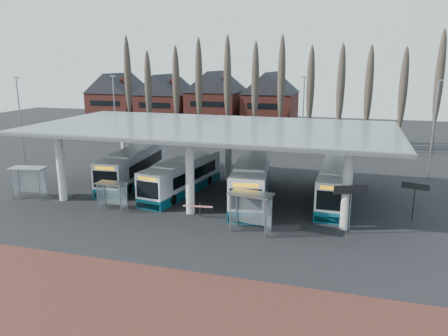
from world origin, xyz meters
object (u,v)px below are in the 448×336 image
(shelter_0, at_px, (29,175))
(bus_0, at_px, (133,167))
(bus_1, at_px, (183,177))
(shelter_1, at_px, (113,190))
(shelter_2, at_px, (252,203))
(bus_3, at_px, (336,184))
(bus_2, at_px, (252,180))

(shelter_0, bearing_deg, bus_0, 38.26)
(bus_1, xyz_separation_m, shelter_1, (-3.66, -6.21, 0.19))
(bus_0, bearing_deg, shelter_2, -38.43)
(bus_1, distance_m, bus_3, 13.88)
(bus_3, bearing_deg, shelter_2, -120.62)
(shelter_1, xyz_separation_m, shelter_2, (12.03, -1.40, 0.42))
(bus_2, height_order, shelter_0, bus_2)
(bus_2, relative_size, shelter_2, 4.01)
(bus_1, xyz_separation_m, bus_3, (13.81, 1.39, 0.07))
(shelter_0, bearing_deg, shelter_1, -15.63)
(bus_3, distance_m, shelter_1, 19.06)
(bus_0, height_order, shelter_2, bus_0)
(bus_1, distance_m, bus_2, 6.65)
(bus_0, relative_size, shelter_1, 4.94)
(shelter_1, distance_m, shelter_2, 12.12)
(shelter_0, bearing_deg, bus_1, 12.81)
(bus_1, bearing_deg, shelter_0, -148.44)
(bus_3, height_order, shelter_0, bus_3)
(bus_1, bearing_deg, shelter_1, -112.61)
(bus_1, relative_size, bus_2, 0.87)
(bus_2, height_order, shelter_2, bus_2)
(bus_1, relative_size, shelter_0, 3.57)
(bus_3, relative_size, shelter_1, 4.77)
(shelter_1, bearing_deg, shelter_0, 176.27)
(bus_0, height_order, shelter_0, bus_0)
(bus_3, relative_size, shelter_2, 3.62)
(bus_3, xyz_separation_m, shelter_2, (-5.45, -9.00, 0.53))
(bus_1, bearing_deg, bus_2, 7.19)
(shelter_0, xyz_separation_m, shelter_1, (8.83, -0.74, -0.36))
(bus_1, xyz_separation_m, shelter_0, (-12.50, -5.47, 0.55))
(bus_0, height_order, bus_2, bus_2)
(bus_2, distance_m, shelter_1, 12.00)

